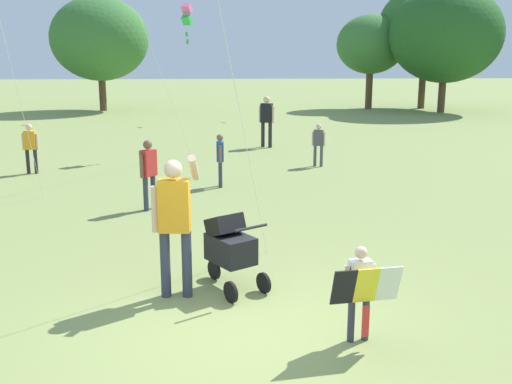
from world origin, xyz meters
TOP-DOWN VIEW (x-y plane):
  - ground_plane at (0.00, 0.00)m, footprint 120.00×120.00m
  - treeline_distant at (2.37, 24.62)m, footprint 46.32×8.15m
  - child_with_butterfly_kite at (1.30, -0.33)m, footprint 0.76×0.40m
  - person_adult_flyer at (-0.79, 1.04)m, footprint 0.60×0.54m
  - stroller at (-0.10, 1.27)m, footprint 0.88×1.07m
  - kite_green_novelty at (-1.28, 12.12)m, footprint 1.08×3.85m
  - person_red_shirt at (1.15, 13.17)m, footprint 0.49×0.35m
  - person_sitting_far at (2.35, 9.81)m, footprint 0.35×0.24m
  - person_couple_left at (-0.29, 7.42)m, footprint 0.17×0.40m
  - person_kid_running at (-1.68, 5.42)m, footprint 0.33×0.38m
  - person_back_turned at (-5.16, 9.20)m, footprint 0.41×0.18m

SIDE VIEW (x-z plane):
  - ground_plane at x=0.00m, z-range 0.00..0.00m
  - stroller at x=-0.10m, z-range 0.09..1.12m
  - child_with_butterfly_kite at x=1.30m, z-range 0.11..1.19m
  - person_sitting_far at x=2.35m, z-range 0.10..1.28m
  - person_couple_left at x=-0.29m, z-range 0.11..1.34m
  - person_back_turned at x=-5.16m, z-range 0.11..1.40m
  - person_kid_running at x=-1.68m, z-range 0.13..1.53m
  - person_red_shirt at x=1.15m, z-range 0.15..1.81m
  - person_adult_flyer at x=-0.79m, z-range 0.14..2.02m
  - treeline_distant at x=2.37m, z-range 0.59..7.52m
  - kite_green_novelty at x=-1.28m, z-range 1.86..6.31m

